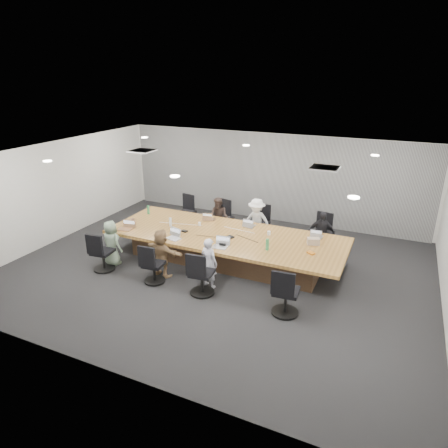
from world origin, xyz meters
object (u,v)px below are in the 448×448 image
at_px(chair_1, 224,221).
at_px(bottle_green_right, 267,244).
at_px(chair_7, 286,295).
at_px(chair_4, 103,255).
at_px(mug_brown, 133,220).
at_px(laptop_3, 317,236).
at_px(laptop_4, 125,229).
at_px(person_2, 256,222).
at_px(conference_table, 226,246).
at_px(chair_3, 323,236).
at_px(person_5, 162,253).
at_px(bottle_green_left, 148,210).
at_px(laptop_2, 249,225).
at_px(laptop_5, 174,238).
at_px(bottle_clear, 170,222).
at_px(snack_packet, 311,253).
at_px(stapler, 222,245).
at_px(canvas_bag, 313,241).
at_px(laptop_6, 219,247).
at_px(person_6, 209,263).
at_px(person_3, 321,234).
at_px(person_1, 219,218).
at_px(chair_6, 202,277).
at_px(laptop_1, 211,219).
at_px(chair_2, 260,226).
at_px(chair_0, 187,215).
at_px(chair_5, 154,267).
at_px(person_4, 112,243).

distance_m(chair_1, bottle_green_right, 3.04).
bearing_deg(chair_7, chair_4, 175.41).
xyz_separation_m(chair_7, mug_brown, (-4.73, 1.42, 0.36)).
xyz_separation_m(laptop_3, laptop_4, (-4.65, -1.60, 0.00)).
bearing_deg(person_2, conference_table, -102.95).
height_order(chair_3, person_2, person_2).
height_order(person_5, bottle_green_left, person_5).
bearing_deg(laptop_2, bottle_green_right, 132.87).
bearing_deg(chair_7, laptop_5, 159.35).
height_order(bottle_clear, snack_packet, bottle_clear).
height_order(person_5, stapler, person_5).
xyz_separation_m(mug_brown, canvas_bag, (4.80, 0.57, 0.02)).
bearing_deg(chair_3, canvas_bag, 98.87).
distance_m(conference_table, laptop_6, 0.90).
xyz_separation_m(laptop_2, bottle_green_right, (0.93, -1.27, 0.13)).
distance_m(person_6, snack_packet, 2.31).
xyz_separation_m(bottle_green_right, stapler, (-1.03, -0.22, -0.11)).
bearing_deg(person_5, stapler, -140.12).
bearing_deg(chair_3, person_3, 98.20).
bearing_deg(person_1, chair_3, 8.20).
bearing_deg(chair_7, laptop_3, 84.21).
relative_size(chair_6, chair_7, 0.98).
distance_m(conference_table, laptop_1, 1.20).
xyz_separation_m(chair_4, bottle_green_left, (-0.13, 2.17, 0.46)).
bearing_deg(chair_6, chair_7, -6.09).
relative_size(chair_2, person_6, 0.69).
bearing_deg(chair_6, person_2, 81.47).
bearing_deg(laptop_4, laptop_1, 31.29).
relative_size(chair_7, laptop_3, 3.05).
relative_size(person_1, laptop_6, 3.45).
height_order(chair_7, laptop_1, chair_7).
relative_size(chair_0, mug_brown, 7.33).
height_order(chair_1, person_5, person_5).
bearing_deg(chair_4, chair_1, 57.44).
xyz_separation_m(chair_6, stapler, (0.02, 1.01, 0.35)).
relative_size(chair_4, person_3, 0.66).
xyz_separation_m(chair_1, laptop_4, (-1.69, -2.50, 0.35)).
bearing_deg(person_5, laptop_2, -110.29).
bearing_deg(laptop_4, mug_brown, 92.34).
xyz_separation_m(chair_2, person_2, (0.00, -0.35, 0.25)).
distance_m(chair_6, snack_packet, 2.51).
bearing_deg(stapler, chair_5, -147.18).
distance_m(conference_table, snack_packet, 2.27).
distance_m(laptop_6, bottle_clear, 1.91).
height_order(laptop_1, bottle_green_right, bottle_green_right).
distance_m(chair_7, laptop_4, 4.70).
relative_size(person_1, laptop_4, 3.50).
distance_m(laptop_1, laptop_4, 2.33).
relative_size(laptop_1, mug_brown, 2.60).
height_order(person_4, person_6, person_6).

